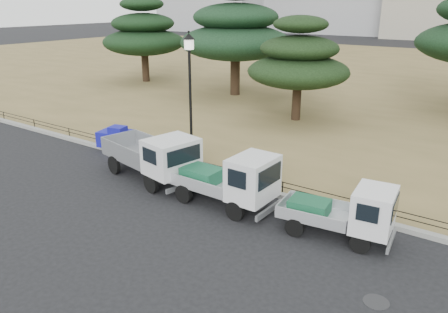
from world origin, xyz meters
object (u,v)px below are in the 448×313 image
Objects in this scene: truck_large at (153,154)px; truck_kei_rear at (344,212)px; truck_kei_front at (230,180)px; street_lamp at (190,79)px; tarp_pile at (117,137)px.

truck_large is 1.39× the size of truck_kei_rear.
truck_kei_rear is at bearing 4.09° from truck_kei_front.
street_lamp reaches higher than tarp_pile.
truck_large is at bearing 173.12° from truck_kei_rear.
truck_kei_front is 4.59m from street_lamp.
truck_kei_front reaches higher than truck_kei_rear.
tarp_pile is (-4.60, 0.13, -3.16)m from street_lamp.
tarp_pile is at bearing 164.74° from truck_kei_rear.
tarp_pile is (-4.04, 1.76, -0.50)m from truck_large.
tarp_pile is at bearing 178.37° from street_lamp.
truck_kei_rear is 1.93× the size of tarp_pile.
truck_kei_front is 2.14× the size of tarp_pile.
truck_kei_front is at bearing -14.63° from tarp_pile.
truck_kei_rear is 11.75m from tarp_pile.
tarp_pile is (-11.60, 1.85, -0.28)m from truck_kei_rear.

